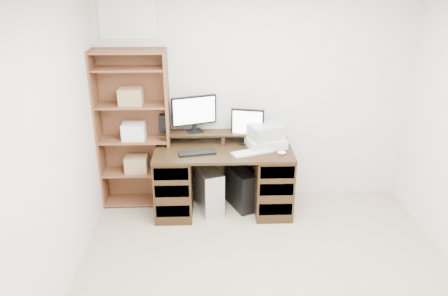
{
  "coord_description": "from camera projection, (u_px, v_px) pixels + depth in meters",
  "views": [
    {
      "loc": [
        -0.51,
        -2.74,
        2.59
      ],
      "look_at": [
        -0.36,
        1.43,
        0.85
      ],
      "focal_mm": 35.0,
      "sensor_mm": 36.0,
      "label": 1
    }
  ],
  "objects": [
    {
      "name": "mouse",
      "position": [
        282.0,
        153.0,
        4.62
      ],
      "size": [
        0.1,
        0.08,
        0.04
      ],
      "primitive_type": "ellipsoid",
      "rotation": [
        0.0,
        0.0,
        0.17
      ],
      "color": "white",
      "rests_on": "desk"
    },
    {
      "name": "basket",
      "position": [
        266.0,
        132.0,
        4.75
      ],
      "size": [
        0.43,
        0.37,
        0.15
      ],
      "primitive_type": "cube",
      "rotation": [
        0.0,
        0.0,
        0.39
      ],
      "color": "#A4A9AF",
      "rests_on": "printer"
    },
    {
      "name": "printer",
      "position": [
        266.0,
        142.0,
        4.8
      ],
      "size": [
        0.46,
        0.39,
        0.1
      ],
      "primitive_type": "cube",
      "rotation": [
        0.0,
        0.0,
        0.25
      ],
      "color": "beige",
      "rests_on": "desk"
    },
    {
      "name": "tower_silver",
      "position": [
        208.0,
        188.0,
        4.98
      ],
      "size": [
        0.37,
        0.54,
        0.5
      ],
      "primitive_type": "cube",
      "rotation": [
        0.0,
        0.0,
        0.32
      ],
      "color": "silver",
      "rests_on": "ground"
    },
    {
      "name": "desk",
      "position": [
        223.0,
        179.0,
        4.9
      ],
      "size": [
        1.5,
        0.7,
        0.75
      ],
      "color": "black",
      "rests_on": "ground"
    },
    {
      "name": "riser_shelf",
      "position": [
        223.0,
        134.0,
        4.91
      ],
      "size": [
        1.4,
        0.22,
        0.12
      ],
      "color": "black",
      "rests_on": "desk"
    },
    {
      "name": "tower_black",
      "position": [
        241.0,
        188.0,
        5.02
      ],
      "size": [
        0.36,
        0.5,
        0.46
      ],
      "rotation": [
        0.0,
        0.0,
        0.4
      ],
      "color": "black",
      "rests_on": "ground"
    },
    {
      "name": "keyboard_black",
      "position": [
        197.0,
        153.0,
        4.63
      ],
      "size": [
        0.41,
        0.2,
        0.02
      ],
      "primitive_type": "cube",
      "rotation": [
        0.0,
        0.0,
        0.19
      ],
      "color": "black",
      "rests_on": "desk"
    },
    {
      "name": "room",
      "position": [
        282.0,
        173.0,
        3.06
      ],
      "size": [
        3.54,
        4.04,
        2.54
      ],
      "color": "tan",
      "rests_on": "ground"
    },
    {
      "name": "monitor_small",
      "position": [
        247.0,
        125.0,
        4.83
      ],
      "size": [
        0.36,
        0.17,
        0.4
      ],
      "rotation": [
        0.0,
        0.0,
        -0.22
      ],
      "color": "black",
      "rests_on": "desk"
    },
    {
      "name": "keyboard_white",
      "position": [
        252.0,
        152.0,
        4.65
      ],
      "size": [
        0.47,
        0.29,
        0.02
      ],
      "primitive_type": "cube",
      "rotation": [
        0.0,
        0.0,
        0.37
      ],
      "color": "silver",
      "rests_on": "desk"
    },
    {
      "name": "bookshelf",
      "position": [
        134.0,
        129.0,
        4.86
      ],
      "size": [
        0.8,
        0.3,
        1.8
      ],
      "color": "brown",
      "rests_on": "ground"
    },
    {
      "name": "speaker",
      "position": [
        164.0,
        123.0,
        4.88
      ],
      "size": [
        0.1,
        0.1,
        0.2
      ],
      "primitive_type": "cube",
      "rotation": [
        0.0,
        0.0,
        -0.26
      ],
      "color": "black",
      "rests_on": "riser_shelf"
    },
    {
      "name": "monitor_wide",
      "position": [
        194.0,
        112.0,
        4.84
      ],
      "size": [
        0.5,
        0.2,
        0.41
      ],
      "rotation": [
        0.0,
        0.0,
        0.32
      ],
      "color": "black",
      "rests_on": "riser_shelf"
    }
  ]
}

